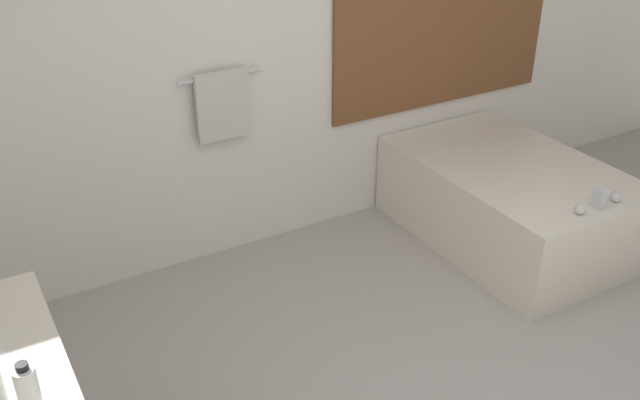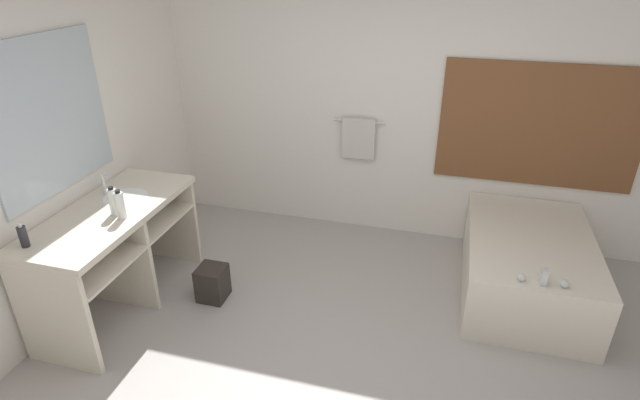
% 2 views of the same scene
% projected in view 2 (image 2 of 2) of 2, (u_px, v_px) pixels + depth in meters
% --- Properties ---
extents(ground_plane, '(16.00, 16.00, 0.00)m').
position_uv_depth(ground_plane, '(334.00, 386.00, 3.34)').
color(ground_plane, '#A8A39E').
rests_on(ground_plane, ground).
extents(wall_back_with_blinds, '(7.40, 0.13, 2.70)m').
position_uv_depth(wall_back_with_blinds, '(398.00, 102.00, 4.65)').
color(wall_back_with_blinds, white).
rests_on(wall_back_with_blinds, ground_plane).
extents(wall_left_with_mirror, '(0.08, 7.40, 2.70)m').
position_uv_depth(wall_left_with_mirror, '(7.00, 165.00, 3.27)').
color(wall_left_with_mirror, white).
rests_on(wall_left_with_mirror, ground_plane).
extents(vanity_counter, '(0.66, 1.48, 0.87)m').
position_uv_depth(vanity_counter, '(116.00, 235.00, 3.87)').
color(vanity_counter, beige).
rests_on(vanity_counter, ground_plane).
extents(sink_faucet, '(0.09, 0.04, 0.18)m').
position_uv_depth(sink_faucet, '(104.00, 185.00, 3.94)').
color(sink_faucet, silver).
rests_on(sink_faucet, vanity_counter).
extents(bathtub, '(0.98, 1.50, 0.65)m').
position_uv_depth(bathtub, '(527.00, 262.00, 4.14)').
color(bathtub, silver).
rests_on(bathtub, ground_plane).
extents(water_bottle_1, '(0.07, 0.07, 0.22)m').
position_uv_depth(water_bottle_1, '(120.00, 205.00, 3.58)').
color(water_bottle_1, silver).
rests_on(water_bottle_1, vanity_counter).
extents(water_bottle_2, '(0.07, 0.07, 0.22)m').
position_uv_depth(water_bottle_2, '(113.00, 201.00, 3.64)').
color(water_bottle_2, silver).
rests_on(water_bottle_2, vanity_counter).
extents(soap_dispenser, '(0.06, 0.06, 0.18)m').
position_uv_depth(soap_dispenser, '(23.00, 236.00, 3.25)').
color(soap_dispenser, '#28282D').
rests_on(soap_dispenser, vanity_counter).
extents(waste_bin, '(0.23, 0.23, 0.29)m').
position_uv_depth(waste_bin, '(212.00, 283.00, 4.13)').
color(waste_bin, '#2D2823').
rests_on(waste_bin, ground_plane).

